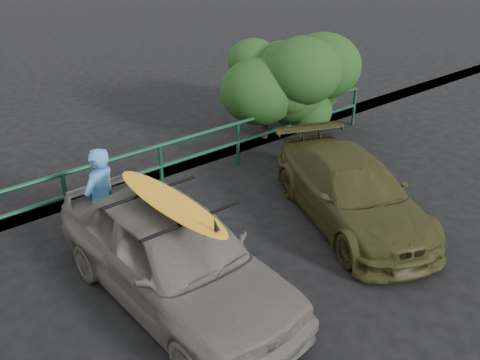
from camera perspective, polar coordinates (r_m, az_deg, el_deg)
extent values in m
plane|color=black|center=(7.33, 6.95, -17.65)|extent=(80.00, 80.00, 0.00)
imported|color=#69645E|center=(7.70, -7.12, -7.85)|extent=(1.83, 4.49, 1.53)
imported|color=#3D3B1B|center=(9.84, 11.82, -1.18)|extent=(3.15, 4.48, 1.21)
imported|color=#438DCA|center=(8.91, -14.57, -2.25)|extent=(0.79, 0.67, 1.85)
ellipsoid|color=#FFAC1A|center=(7.26, -7.49, -2.29)|extent=(0.52, 2.46, 0.07)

